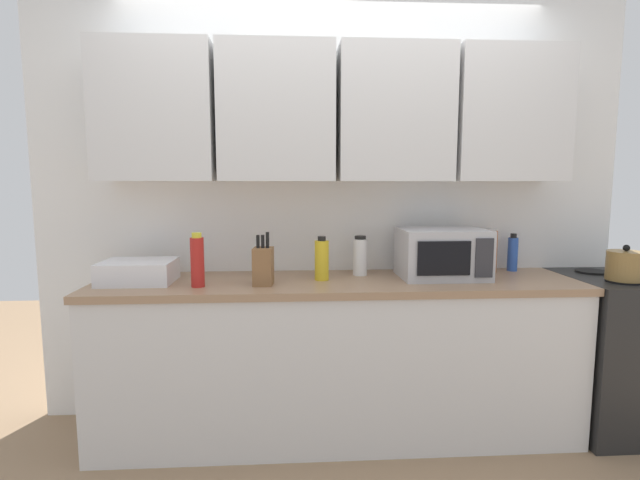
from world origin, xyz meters
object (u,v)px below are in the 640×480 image
(kettle, at_px, (625,266))
(bottle_spice_jar, at_px, (490,251))
(bottle_white_jar, at_px, (360,256))
(bottle_blue_cleaner, at_px, (513,253))
(bottle_yellow_mustard, at_px, (322,260))
(bottle_red_sauce, at_px, (197,261))
(microwave, at_px, (442,253))
(dish_rack, at_px, (138,272))
(knife_block, at_px, (263,266))
(stove_range, at_px, (629,351))

(kettle, xyz_separation_m, bottle_spice_jar, (-0.61, 0.34, 0.04))
(kettle, xyz_separation_m, bottle_white_jar, (-1.41, 0.29, 0.02))
(bottle_blue_cleaner, height_order, bottle_yellow_mustard, bottle_yellow_mustard)
(kettle, relative_size, bottle_red_sauce, 0.69)
(bottle_spice_jar, bearing_deg, microwave, -156.84)
(dish_rack, distance_m, bottle_spice_jar, 2.05)
(dish_rack, bearing_deg, bottle_blue_cleaner, 5.44)
(kettle, height_order, bottle_red_sauce, bottle_red_sauce)
(bottle_spice_jar, bearing_deg, bottle_blue_cleaner, 8.97)
(bottle_yellow_mustard, bearing_deg, dish_rack, -179.69)
(kettle, bearing_deg, microwave, 168.40)
(microwave, xyz_separation_m, bottle_red_sauce, (-1.35, -0.16, -0.00))
(kettle, relative_size, microwave, 0.41)
(bottle_red_sauce, distance_m, bottle_spice_jar, 1.73)
(knife_block, bearing_deg, bottle_blue_cleaner, 11.65)
(microwave, bearing_deg, bottle_red_sauce, -173.08)
(bottle_yellow_mustard, bearing_deg, bottle_blue_cleaner, 9.68)
(knife_block, bearing_deg, bottle_spice_jar, 11.95)
(microwave, bearing_deg, bottle_blue_cleaner, 19.03)
(knife_block, height_order, bottle_blue_cleaner, knife_block)
(microwave, bearing_deg, dish_rack, -178.78)
(dish_rack, relative_size, bottle_white_jar, 1.63)
(bottle_white_jar, height_order, bottle_yellow_mustard, bottle_yellow_mustard)
(stove_range, xyz_separation_m, bottle_spice_jar, (-0.78, 0.20, 0.58))
(dish_rack, xyz_separation_m, bottle_blue_cleaner, (2.20, 0.21, 0.05))
(stove_range, height_order, kettle, kettle)
(kettle, distance_m, bottle_white_jar, 1.44)
(bottle_white_jar, bearing_deg, bottle_blue_cleaner, 4.67)
(knife_block, distance_m, bottle_spice_jar, 1.39)
(kettle, bearing_deg, knife_block, 178.34)
(bottle_white_jar, xyz_separation_m, bottle_yellow_mustard, (-0.23, -0.13, 0.00))
(knife_block, relative_size, bottle_spice_jar, 1.06)
(microwave, height_order, bottle_blue_cleaner, microwave)
(bottle_spice_jar, bearing_deg, bottle_red_sauce, -169.57)
(dish_rack, height_order, bottle_red_sauce, bottle_red_sauce)
(bottle_red_sauce, distance_m, bottle_yellow_mustard, 0.67)
(kettle, height_order, dish_rack, kettle)
(stove_range, xyz_separation_m, bottle_red_sauce, (-2.48, -0.11, 0.58))
(bottle_red_sauce, bearing_deg, stove_range, 2.49)
(bottle_red_sauce, bearing_deg, bottle_white_jar, 16.16)
(kettle, xyz_separation_m, microwave, (-0.96, 0.20, 0.05))
(knife_block, xyz_separation_m, bottle_red_sauce, (-0.34, -0.02, 0.03))
(knife_block, bearing_deg, dish_rack, 171.43)
(dish_rack, bearing_deg, bottle_yellow_mustard, 0.31)
(knife_block, relative_size, bottle_red_sauce, 1.00)
(kettle, bearing_deg, bottle_white_jar, 168.38)
(kettle, bearing_deg, bottle_red_sauce, 179.20)
(bottle_blue_cleaner, relative_size, bottle_yellow_mustard, 0.94)
(kettle, bearing_deg, stove_range, 39.47)
(bottle_red_sauce, bearing_deg, bottle_yellow_mustard, 11.45)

